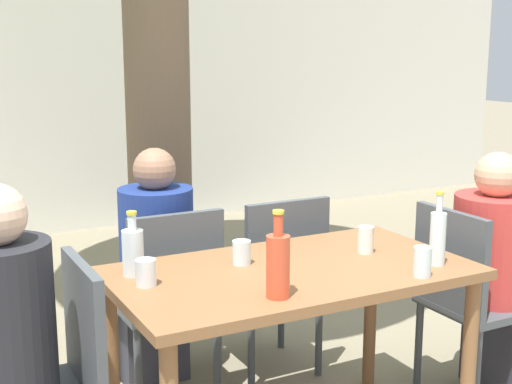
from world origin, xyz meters
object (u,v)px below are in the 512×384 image
Objects in this scene: patio_chair_2 at (169,293)px; patio_chair_3 at (276,275)px; water_bottle_1 at (438,237)px; drinking_glass_1 at (242,252)px; water_bottle_2 at (133,251)px; drinking_glass_2 at (422,262)px; patio_chair_0 at (53,379)px; dining_table_front at (291,292)px; person_seated_2 at (151,278)px; person_seated_1 at (504,285)px; drinking_glass_0 at (146,273)px; drinking_glass_3 at (366,240)px; soda_bottle_0 at (278,264)px; patio_chair_1 at (467,292)px.

patio_chair_2 and patio_chair_3 have the same top height.
water_bottle_1 reaches higher than drinking_glass_1.
water_bottle_2 reaches higher than drinking_glass_2.
drinking_glass_2 is at bearing -40.43° from drinking_glass_1.
patio_chair_2 is 1.00× the size of patio_chair_3.
water_bottle_1 is at bearing 81.25° from patio_chair_0.
dining_table_front is 4.73× the size of water_bottle_1.
person_seated_2 is 1.41m from water_bottle_1.
water_bottle_1 is at bearing 109.58° from person_seated_1.
drinking_glass_0 is 1.03m from drinking_glass_2.
person_seated_1 is 4.71× the size of water_bottle_2.
soda_bottle_0 is at bearing -152.99° from drinking_glass_3.
person_seated_2 is at bearing 69.80° from drinking_glass_0.
drinking_glass_3 is at bearing 27.01° from soda_bottle_0.
patio_chair_1 is 1.00× the size of patio_chair_2.
drinking_glass_3 is (0.38, 0.04, 0.15)m from dining_table_front.
patio_chair_3 is at bearing 25.82° from water_bottle_2.
patio_chair_3 is at bearing 61.01° from soda_bottle_0.
drinking_glass_3 is (0.59, 0.30, -0.06)m from soda_bottle_0.
patio_chair_3 is 0.99m from drinking_glass_2.
patio_chair_1 is 1.36m from patio_chair_2.
water_bottle_2 is at bearing 82.09° from patio_chair_1.
person_seated_2 is at bearing 142.80° from patio_chair_0.
patio_chair_2 is 0.93m from drinking_glass_3.
patio_chair_1 reaches higher than drinking_glass_0.
patio_chair_2 is at bearing 138.82° from drinking_glass_3.
water_bottle_1 is at bearing 30.41° from drinking_glass_2.
patio_chair_1 is at bearing 90.00° from person_seated_1.
water_bottle_1 is (-0.40, -0.23, 0.37)m from patio_chair_1.
patio_chair_1 is at bearing 29.55° from water_bottle_1.
person_seated_2 is 1.38m from drinking_glass_2.
drinking_glass_3 is at bearing 90.07° from drinking_glass_2.
patio_chair_0 is at bearing 90.00° from patio_chair_1.
person_seated_2 is 0.79m from water_bottle_2.
patio_chair_1 is 0.24m from person_seated_1.
person_seated_2 is (-0.00, 0.24, -0.00)m from patio_chair_2.
drinking_glass_1 is (-1.08, 0.14, 0.30)m from patio_chair_1.
patio_chair_0 is at bearing -169.92° from drinking_glass_1.
patio_chair_3 is (1.21, 0.62, 0.00)m from patio_chair_0.
patio_chair_1 is at bearing -4.31° from drinking_glass_3.
water_bottle_2 is at bearing 90.46° from drinking_glass_0.
water_bottle_2 is 2.51× the size of drinking_glass_0.
drinking_glass_0 is at bearing -170.52° from drinking_glass_1.
drinking_glass_1 is 0.86× the size of drinking_glass_3.
drinking_glass_2 is (-0.15, -0.09, -0.06)m from water_bottle_1.
patio_chair_0 reaches higher than drinking_glass_1.
water_bottle_1 is 0.78m from drinking_glass_1.
soda_bottle_0 is 0.41m from drinking_glass_1.
drinking_glass_3 is at bearing -1.64° from drinking_glass_0.
patio_chair_1 is 2.98× the size of soda_bottle_0.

